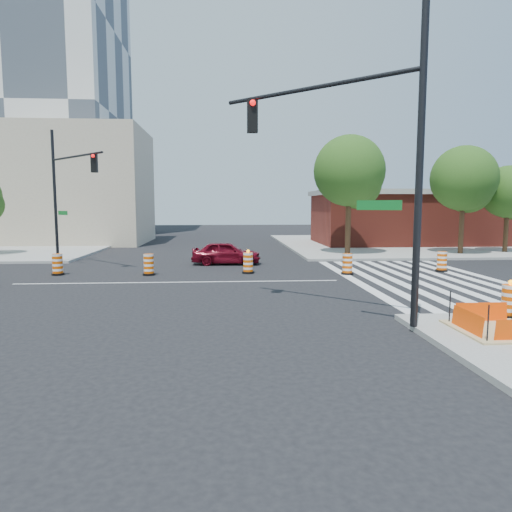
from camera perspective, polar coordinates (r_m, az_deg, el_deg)
name	(u,v)px	position (r m, az deg, el deg)	size (l,w,h in m)	color
ground	(179,282)	(20.20, -9.66, -3.25)	(120.00, 120.00, 0.00)	black
sidewalk_ne	(412,244)	(41.19, 18.90, 1.44)	(22.00, 22.00, 0.15)	gray
crosswalk_east	(422,279)	(21.99, 20.08, -2.76)	(6.75, 13.50, 0.01)	silver
lane_centerline	(179,282)	(20.20, -9.66, -3.24)	(14.00, 0.12, 0.01)	silver
excavation_pit	(501,329)	(13.25, 28.29, -8.00)	(2.20, 2.20, 0.90)	tan
brick_storefront	(413,218)	(41.07, 19.01, 4.56)	(16.50, 8.50, 4.60)	maroon
beige_midrise	(66,187)	(44.14, -22.70, 8.00)	(14.00, 10.00, 10.00)	tan
red_coupe	(226,253)	(25.95, -3.74, 0.41)	(1.57, 3.89, 1.33)	#610816
signal_pole_se	(356,137)	(13.30, 12.40, 14.28)	(4.91, 4.38, 8.50)	black
signal_pole_nw	(66,183)	(27.12, -22.61, 8.42)	(3.90, 4.19, 7.40)	black
pit_drum	(510,302)	(14.86, 29.15, -5.05)	(0.56, 0.56, 1.09)	black
tree_north_c	(350,175)	(31.15, 11.64, 9.89)	(4.68, 4.68, 7.95)	#382314
tree_north_d	(464,182)	(33.40, 24.56, 8.40)	(4.27, 4.27, 7.25)	#382314
tree_north_e	(508,195)	(35.94, 29.01, 6.71)	(3.57, 3.57, 6.06)	#382314
median_drum_1	(58,265)	(23.91, -23.56, -1.06)	(0.60, 0.60, 1.02)	black
median_drum_2	(149,265)	(22.46, -13.26, -1.14)	(0.60, 0.60, 1.02)	black
median_drum_3	(248,264)	(22.46, -0.99, -0.95)	(0.60, 0.60, 1.18)	black
median_drum_4	(347,265)	(22.50, 11.35, -1.08)	(0.60, 0.60, 1.02)	black
median_drum_5	(442,262)	(24.89, 22.21, -0.73)	(0.60, 0.60, 1.02)	black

